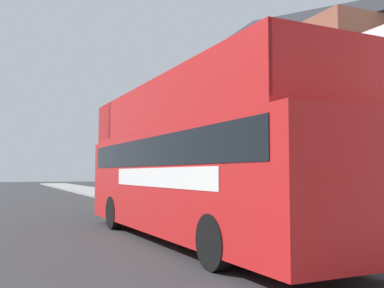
% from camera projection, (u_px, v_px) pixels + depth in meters
% --- Properties ---
extents(ground_plane, '(144.00, 144.00, 0.00)m').
position_uv_depth(ground_plane, '(10.00, 209.00, 22.15)').
color(ground_plane, '#333335').
extents(sidewalk, '(3.94, 108.00, 0.14)m').
position_uv_depth(sidewalk, '(179.00, 207.00, 22.52)').
color(sidewalk, '#999993').
rests_on(sidewalk, ground_plane).
extents(brick_terrace_rear, '(6.00, 20.64, 10.57)m').
position_uv_depth(brick_terrace_rear, '(254.00, 111.00, 25.65)').
color(brick_terrace_rear, '#935642').
rests_on(brick_terrace_rear, ground_plane).
extents(tour_bus, '(2.78, 11.24, 4.05)m').
position_uv_depth(tour_bus, '(190.00, 171.00, 11.70)').
color(tour_bus, red).
rests_on(tour_bus, ground_plane).
extents(parked_car_ahead_of_bus, '(2.04, 4.37, 1.42)m').
position_uv_depth(parked_car_ahead_of_bus, '(133.00, 199.00, 18.92)').
color(parked_car_ahead_of_bus, black).
rests_on(parked_car_ahead_of_bus, ground_plane).
extents(lamp_post_nearest, '(0.35, 0.35, 4.82)m').
position_uv_depth(lamp_post_nearest, '(333.00, 99.00, 10.27)').
color(lamp_post_nearest, black).
rests_on(lamp_post_nearest, sidewalk).
extents(lamp_post_second, '(0.35, 0.35, 4.76)m').
position_uv_depth(lamp_post_second, '(185.00, 133.00, 18.62)').
color(lamp_post_second, black).
rests_on(lamp_post_second, sidewalk).
extents(lamp_post_third, '(0.35, 0.35, 4.95)m').
position_uv_depth(lamp_post_third, '(125.00, 143.00, 26.90)').
color(lamp_post_third, black).
rests_on(lamp_post_third, sidewalk).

